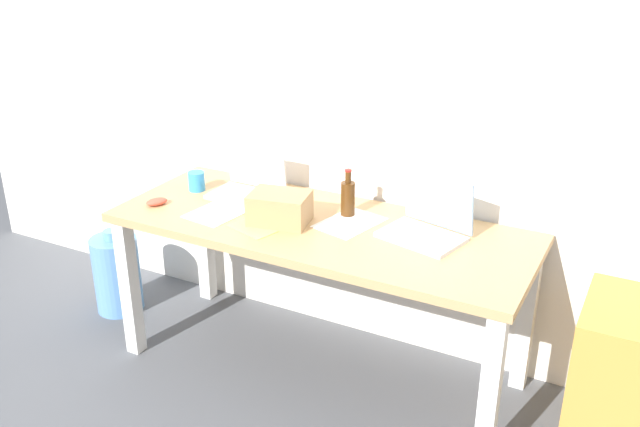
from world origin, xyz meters
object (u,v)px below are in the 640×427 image
(beer_bottle, at_px, (348,198))
(cardboard_box, at_px, (280,208))
(water_cooler_jug, at_px, (117,274))
(coffee_mug, at_px, (197,181))
(filing_cabinet, at_px, (626,377))
(computer_mouse, at_px, (157,202))
(laptop_left, at_px, (248,185))
(laptop_right, at_px, (427,224))
(desk, at_px, (320,244))

(beer_bottle, bearing_deg, cardboard_box, -137.66)
(beer_bottle, xyz_separation_m, water_cooler_jug, (-1.30, -0.18, -0.63))
(coffee_mug, xyz_separation_m, filing_cabinet, (2.05, 0.05, -0.50))
(computer_mouse, xyz_separation_m, coffee_mug, (0.05, 0.24, 0.03))
(laptop_left, height_order, coffee_mug, laptop_left)
(coffee_mug, bearing_deg, computer_mouse, -101.67)
(computer_mouse, distance_m, water_cooler_jug, 0.73)
(laptop_right, height_order, cardboard_box, laptop_right)
(computer_mouse, xyz_separation_m, water_cooler_jug, (-0.45, 0.13, -0.56))
(desk, xyz_separation_m, coffee_mug, (-0.73, 0.08, 0.14))
(desk, bearing_deg, computer_mouse, -167.97)
(desk, xyz_separation_m, water_cooler_jug, (-1.23, -0.03, -0.45))
(laptop_right, height_order, computer_mouse, laptop_right)
(desk, relative_size, laptop_left, 5.71)
(laptop_right, distance_m, water_cooler_jug, 1.80)
(coffee_mug, relative_size, water_cooler_jug, 0.20)
(beer_bottle, height_order, computer_mouse, beer_bottle)
(desk, bearing_deg, laptop_right, 12.71)
(laptop_left, distance_m, coffee_mug, 0.27)
(water_cooler_jug, bearing_deg, computer_mouse, -16.48)
(beer_bottle, xyz_separation_m, coffee_mug, (-0.80, -0.07, -0.04))
(cardboard_box, height_order, filing_cabinet, cardboard_box)
(laptop_right, bearing_deg, cardboard_box, -164.72)
(beer_bottle, bearing_deg, laptop_right, -5.88)
(desk, height_order, water_cooler_jug, desk)
(water_cooler_jug, height_order, filing_cabinet, filing_cabinet)
(laptop_right, height_order, water_cooler_jug, laptop_right)
(desk, relative_size, coffee_mug, 19.81)
(coffee_mug, bearing_deg, cardboard_box, -14.45)
(cardboard_box, xyz_separation_m, filing_cabinet, (1.49, 0.19, -0.52))
(computer_mouse, bearing_deg, coffee_mug, 109.43)
(laptop_left, height_order, computer_mouse, laptop_left)
(laptop_left, height_order, water_cooler_jug, laptop_left)
(desk, relative_size, laptop_right, 4.90)
(coffee_mug, bearing_deg, filing_cabinet, 1.38)
(laptop_left, relative_size, coffee_mug, 3.47)
(water_cooler_jug, bearing_deg, cardboard_box, -1.90)
(desk, height_order, cardboard_box, cardboard_box)
(filing_cabinet, bearing_deg, beer_bottle, 179.24)
(computer_mouse, xyz_separation_m, cardboard_box, (0.61, 0.10, 0.05))
(water_cooler_jug, bearing_deg, coffee_mug, 12.27)
(desk, distance_m, filing_cabinet, 1.38)
(laptop_right, bearing_deg, laptop_left, 177.59)
(beer_bottle, distance_m, coffee_mug, 0.80)
(computer_mouse, bearing_deg, desk, 43.12)
(laptop_left, bearing_deg, beer_bottle, 0.16)
(laptop_right, relative_size, cardboard_box, 1.50)
(computer_mouse, distance_m, coffee_mug, 0.25)
(desk, height_order, computer_mouse, computer_mouse)
(computer_mouse, relative_size, filing_cabinet, 0.16)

